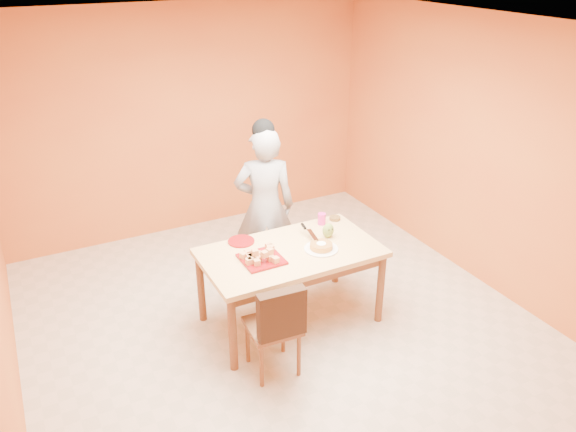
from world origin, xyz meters
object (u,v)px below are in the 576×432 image
dining_table (291,259)px  dining_chair (273,325)px  magenta_glass (322,219)px  person (265,207)px  sponge_cake (321,246)px  egg_ornament (328,230)px  checker_tin (335,218)px  pastry_platter (262,259)px  red_dinner_plate (241,241)px

dining_table → dining_chair: (-0.45, -0.56, -0.21)m
magenta_glass → person: bearing=130.1°
dining_chair → person: person is taller
sponge_cake → egg_ornament: 0.25m
dining_chair → egg_ornament: 1.13m
dining_table → checker_tin: (0.68, 0.35, 0.11)m
person → pastry_platter: (-0.42, -0.84, -0.07)m
dining_chair → pastry_platter: bearing=78.5°
dining_table → checker_tin: checker_tin is taller
dining_table → dining_chair: dining_chair is taller
dining_chair → egg_ornament: (0.87, 0.62, 0.37)m
sponge_cake → egg_ornament: size_ratio=1.44×
sponge_cake → checker_tin: (0.43, 0.46, -0.02)m
sponge_cake → checker_tin: sponge_cake is taller
dining_chair → person: 1.51m
pastry_platter → egg_ornament: (0.73, 0.10, 0.06)m
pastry_platter → magenta_glass: magenta_glass is taller
pastry_platter → checker_tin: bearing=21.5°
dining_table → egg_ornament: 0.46m
red_dinner_plate → magenta_glass: 0.85m
pastry_platter → checker_tin: size_ratio=3.24×
person → sponge_cake: (0.13, -0.91, -0.04)m
person → pastry_platter: 0.94m
sponge_cake → egg_ornament: bearing=44.8°
sponge_cake → person: bearing=98.3°
dining_table → checker_tin: bearing=27.2°
dining_chair → sponge_cake: size_ratio=4.32×
dining_table → red_dinner_plate: (-0.33, 0.35, 0.10)m
person → sponge_cake: bearing=119.5°
dining_chair → checker_tin: size_ratio=8.21×
dining_table → red_dinner_plate: size_ratio=6.48×
sponge_cake → magenta_glass: (0.26, 0.44, 0.02)m
magenta_glass → red_dinner_plate: bearing=178.5°
person → sponge_cake: size_ratio=8.16×
person → checker_tin: person is taller
dining_table → person: (0.12, 0.80, 0.17)m
person → egg_ornament: (0.31, -0.73, -0.01)m
egg_ornament → checker_tin: 0.39m
red_dinner_plate → checker_tin: size_ratio=2.28×
sponge_cake → magenta_glass: bearing=59.2°
red_dinner_plate → checker_tin: (1.01, 0.00, 0.01)m
magenta_glass → pastry_platter: bearing=-155.9°
red_dinner_plate → egg_ornament: bearing=-20.6°
magenta_glass → checker_tin: bearing=7.4°
dining_table → red_dinner_plate: bearing=133.6°
red_dinner_plate → person: bearing=44.7°
checker_tin → pastry_platter: bearing=-158.5°
dining_table → checker_tin: 0.77m
dining_table → magenta_glass: magenta_glass is taller
dining_chair → checker_tin: dining_chair is taller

